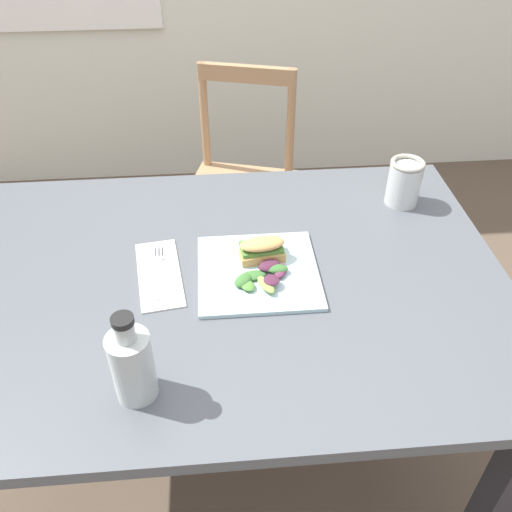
{
  "coord_description": "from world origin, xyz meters",
  "views": [
    {
      "loc": [
        -0.09,
        -1.0,
        1.57
      ],
      "look_at": [
        -0.0,
        -0.01,
        0.76
      ],
      "focal_mm": 37.92,
      "sensor_mm": 36.0,
      "label": 1
    }
  ],
  "objects_px": {
    "sandwich_half_front": "(262,249)",
    "bottle_cold_brew": "(133,368)",
    "chair_wooden_far": "(240,186)",
    "fork_on_napkin": "(159,268)",
    "plate_lunch": "(257,272)",
    "dining_table": "(220,312)",
    "mason_jar_iced_tea": "(404,184)"
  },
  "relations": [
    {
      "from": "fork_on_napkin",
      "to": "sandwich_half_front",
      "type": "bearing_deg",
      "value": 2.37
    },
    {
      "from": "plate_lunch",
      "to": "fork_on_napkin",
      "type": "relative_size",
      "value": 1.49
    },
    {
      "from": "sandwich_half_front",
      "to": "bottle_cold_brew",
      "type": "relative_size",
      "value": 0.58
    },
    {
      "from": "plate_lunch",
      "to": "sandwich_half_front",
      "type": "bearing_deg",
      "value": 71.61
    },
    {
      "from": "chair_wooden_far",
      "to": "fork_on_napkin",
      "type": "distance_m",
      "value": 0.91
    },
    {
      "from": "dining_table",
      "to": "sandwich_half_front",
      "type": "height_order",
      "value": "sandwich_half_front"
    },
    {
      "from": "sandwich_half_front",
      "to": "plate_lunch",
      "type": "bearing_deg",
      "value": -108.39
    },
    {
      "from": "sandwich_half_front",
      "to": "fork_on_napkin",
      "type": "distance_m",
      "value": 0.25
    },
    {
      "from": "fork_on_napkin",
      "to": "mason_jar_iced_tea",
      "type": "xyz_separation_m",
      "value": [
        0.65,
        0.23,
        0.05
      ]
    },
    {
      "from": "plate_lunch",
      "to": "mason_jar_iced_tea",
      "type": "relative_size",
      "value": 2.17
    },
    {
      "from": "dining_table",
      "to": "bottle_cold_brew",
      "type": "bearing_deg",
      "value": -116.88
    },
    {
      "from": "dining_table",
      "to": "bottle_cold_brew",
      "type": "relative_size",
      "value": 6.93
    },
    {
      "from": "sandwich_half_front",
      "to": "mason_jar_iced_tea",
      "type": "bearing_deg",
      "value": 28.84
    },
    {
      "from": "dining_table",
      "to": "fork_on_napkin",
      "type": "height_order",
      "value": "fork_on_napkin"
    },
    {
      "from": "dining_table",
      "to": "chair_wooden_far",
      "type": "xyz_separation_m",
      "value": [
        0.1,
        0.86,
        -0.18
      ]
    },
    {
      "from": "bottle_cold_brew",
      "to": "plate_lunch",
      "type": "bearing_deg",
      "value": 51.5
    },
    {
      "from": "sandwich_half_front",
      "to": "bottle_cold_brew",
      "type": "xyz_separation_m",
      "value": [
        -0.26,
        -0.36,
        0.03
      ]
    },
    {
      "from": "chair_wooden_far",
      "to": "sandwich_half_front",
      "type": "xyz_separation_m",
      "value": [
        0.01,
        -0.82,
        0.33
      ]
    },
    {
      "from": "fork_on_napkin",
      "to": "bottle_cold_brew",
      "type": "height_order",
      "value": "bottle_cold_brew"
    },
    {
      "from": "sandwich_half_front",
      "to": "fork_on_napkin",
      "type": "relative_size",
      "value": 0.6
    },
    {
      "from": "fork_on_napkin",
      "to": "bottle_cold_brew",
      "type": "relative_size",
      "value": 0.96
    },
    {
      "from": "plate_lunch",
      "to": "bottle_cold_brew",
      "type": "xyz_separation_m",
      "value": [
        -0.25,
        -0.31,
        0.06
      ]
    },
    {
      "from": "dining_table",
      "to": "plate_lunch",
      "type": "height_order",
      "value": "plate_lunch"
    },
    {
      "from": "chair_wooden_far",
      "to": "plate_lunch",
      "type": "relative_size",
      "value": 3.13
    },
    {
      "from": "fork_on_napkin",
      "to": "bottle_cold_brew",
      "type": "distance_m",
      "value": 0.35
    },
    {
      "from": "dining_table",
      "to": "sandwich_half_front",
      "type": "bearing_deg",
      "value": 23.61
    },
    {
      "from": "plate_lunch",
      "to": "mason_jar_iced_tea",
      "type": "xyz_separation_m",
      "value": [
        0.42,
        0.27,
        0.05
      ]
    },
    {
      "from": "plate_lunch",
      "to": "fork_on_napkin",
      "type": "distance_m",
      "value": 0.23
    },
    {
      "from": "plate_lunch",
      "to": "fork_on_napkin",
      "type": "height_order",
      "value": "plate_lunch"
    },
    {
      "from": "dining_table",
      "to": "chair_wooden_far",
      "type": "relative_size",
      "value": 1.55
    },
    {
      "from": "plate_lunch",
      "to": "bottle_cold_brew",
      "type": "height_order",
      "value": "bottle_cold_brew"
    },
    {
      "from": "dining_table",
      "to": "sandwich_half_front",
      "type": "relative_size",
      "value": 12.04
    }
  ]
}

